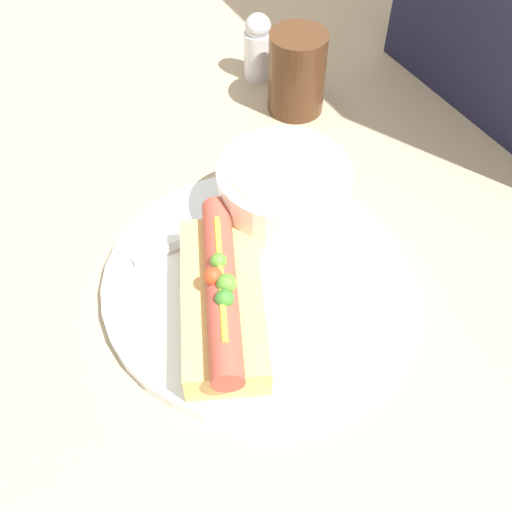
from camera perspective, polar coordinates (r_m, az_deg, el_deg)
The scene contains 7 objects.
ground_plane at distance 0.52m, azimuth 0.00°, elevation -2.78°, with size 4.00×4.00×0.00m, color tan.
dinner_plate at distance 0.52m, azimuth 0.00°, elevation -2.38°, with size 0.26×0.26×0.01m.
hot_dog at distance 0.47m, azimuth -3.24°, elevation -3.91°, with size 0.17×0.12×0.06m.
soup_bowl at distance 0.53m, azimuth 2.63°, elevation 6.14°, with size 0.12×0.12×0.06m.
spoon at distance 0.56m, azimuth 0.52°, elevation 4.21°, with size 0.02×0.18×0.01m.
drinking_glass at distance 0.68m, azimuth 3.92°, elevation 17.01°, with size 0.06×0.06×0.09m.
salt_shaker at distance 0.73m, azimuth 0.19°, elevation 19.31°, with size 0.03×0.03×0.08m.
Camera 1 is at (0.27, -0.15, 0.42)m, focal length 42.00 mm.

